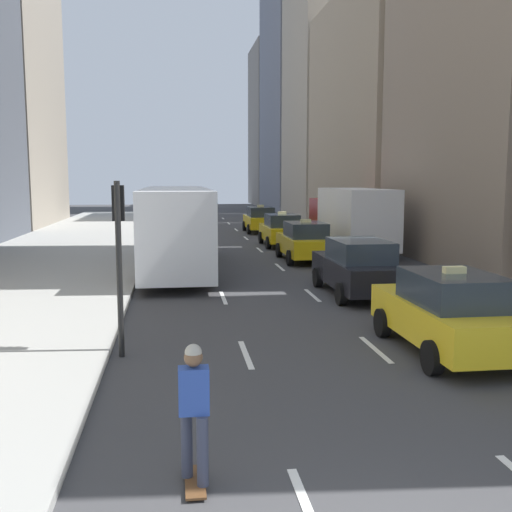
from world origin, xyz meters
TOP-DOWN VIEW (x-y plane):
  - sidewalk_left at (-7.00, 27.00)m, footprint 8.00×66.00m
  - lane_markings at (2.60, 23.00)m, footprint 5.72×56.00m
  - building_row_right at (12.00, 45.33)m, footprint 6.00×82.38m
  - taxi_lead at (4.00, 27.57)m, footprint 2.02×4.40m
  - taxi_second at (4.00, 7.56)m, footprint 2.02×4.40m
  - taxi_third at (4.00, 21.67)m, footprint 2.02×4.40m
  - taxi_fourth at (4.00, 35.78)m, footprint 2.02×4.40m
  - sedan_black_near at (4.00, 13.87)m, footprint 2.02×4.70m
  - city_bus at (-1.61, 19.86)m, footprint 2.80×11.61m
  - box_truck at (6.80, 24.15)m, footprint 2.58×8.40m
  - skateboarder at (-1.42, 2.76)m, footprint 0.36×0.80m
  - traffic_light_pole at (-2.75, 8.29)m, footprint 0.24×0.42m

SIDE VIEW (x-z plane):
  - lane_markings at x=2.60m, z-range 0.00..0.01m
  - sidewalk_left at x=-7.00m, z-range 0.00..0.15m
  - taxi_lead at x=4.00m, z-range -0.05..1.82m
  - taxi_second at x=4.00m, z-range -0.05..1.82m
  - taxi_third at x=4.00m, z-range -0.05..1.82m
  - taxi_fourth at x=4.00m, z-range -0.05..1.82m
  - sedan_black_near at x=4.00m, z-range 0.01..1.78m
  - skateboarder at x=-1.42m, z-range 0.09..1.84m
  - box_truck at x=6.80m, z-range 0.14..3.29m
  - city_bus at x=-1.61m, z-range 0.16..3.41m
  - traffic_light_pole at x=-2.75m, z-range 0.61..4.21m
  - building_row_right at x=12.00m, z-range -4.27..31.91m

